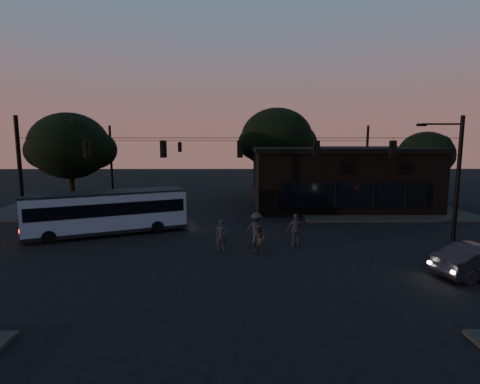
{
  "coord_description": "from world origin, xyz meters",
  "views": [
    {
      "loc": [
        -0.12,
        -18.09,
        6.11
      ],
      "look_at": [
        0.0,
        4.0,
        3.0
      ],
      "focal_mm": 28.0,
      "sensor_mm": 36.0,
      "label": 1
    }
  ],
  "objects_px": {
    "pedestrian_d": "(256,229)",
    "building": "(337,177)",
    "pedestrian_c": "(296,230)",
    "bus": "(108,210)",
    "pedestrian_b": "(259,239)",
    "pedestrian_a": "(221,235)"
  },
  "relations": [
    {
      "from": "building",
      "to": "pedestrian_d",
      "type": "height_order",
      "value": "building"
    },
    {
      "from": "building",
      "to": "pedestrian_c",
      "type": "relative_size",
      "value": 8.17
    },
    {
      "from": "bus",
      "to": "pedestrian_c",
      "type": "distance_m",
      "value": 12.12
    },
    {
      "from": "building",
      "to": "pedestrian_a",
      "type": "bearing_deg",
      "value": -125.81
    },
    {
      "from": "bus",
      "to": "pedestrian_b",
      "type": "xyz_separation_m",
      "value": [
        9.54,
        -4.28,
        -0.78
      ]
    },
    {
      "from": "building",
      "to": "pedestrian_b",
      "type": "bearing_deg",
      "value": -118.89
    },
    {
      "from": "pedestrian_a",
      "to": "pedestrian_d",
      "type": "xyz_separation_m",
      "value": [
        2.0,
        1.13,
        0.1
      ]
    },
    {
      "from": "bus",
      "to": "pedestrian_c",
      "type": "relative_size",
      "value": 5.31
    },
    {
      "from": "pedestrian_d",
      "to": "pedestrian_a",
      "type": "bearing_deg",
      "value": 55.4
    },
    {
      "from": "pedestrian_b",
      "to": "building",
      "type": "bearing_deg",
      "value": 113.18
    },
    {
      "from": "building",
      "to": "pedestrian_c",
      "type": "height_order",
      "value": "building"
    },
    {
      "from": "building",
      "to": "pedestrian_a",
      "type": "relative_size",
      "value": 9.01
    },
    {
      "from": "pedestrian_b",
      "to": "pedestrian_d",
      "type": "bearing_deg",
      "value": 143.72
    },
    {
      "from": "bus",
      "to": "pedestrian_d",
      "type": "distance_m",
      "value": 9.86
    },
    {
      "from": "pedestrian_a",
      "to": "pedestrian_d",
      "type": "distance_m",
      "value": 2.3
    },
    {
      "from": "bus",
      "to": "pedestrian_b",
      "type": "relative_size",
      "value": 6.33
    },
    {
      "from": "pedestrian_b",
      "to": "pedestrian_d",
      "type": "relative_size",
      "value": 0.83
    },
    {
      "from": "pedestrian_d",
      "to": "building",
      "type": "bearing_deg",
      "value": -96.18
    },
    {
      "from": "building",
      "to": "pedestrian_a",
      "type": "height_order",
      "value": "building"
    },
    {
      "from": "bus",
      "to": "pedestrian_a",
      "type": "bearing_deg",
      "value": -49.92
    },
    {
      "from": "pedestrian_b",
      "to": "pedestrian_c",
      "type": "distance_m",
      "value": 2.61
    },
    {
      "from": "building",
      "to": "pedestrian_d",
      "type": "distance_m",
      "value": 15.23
    }
  ]
}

